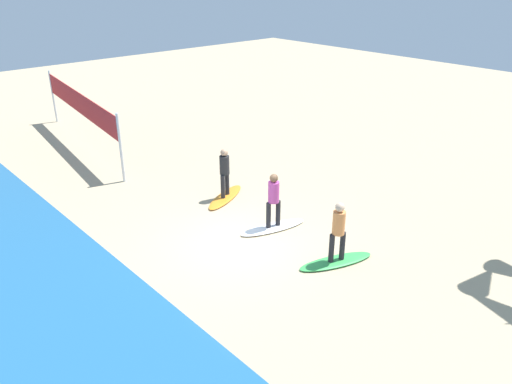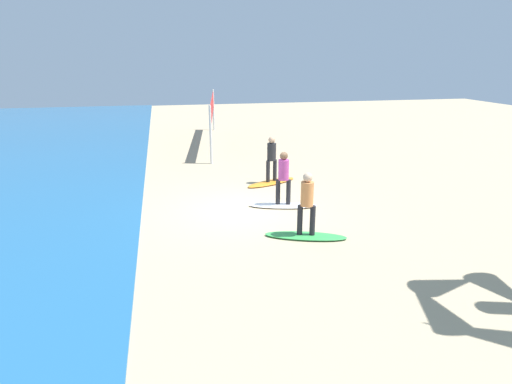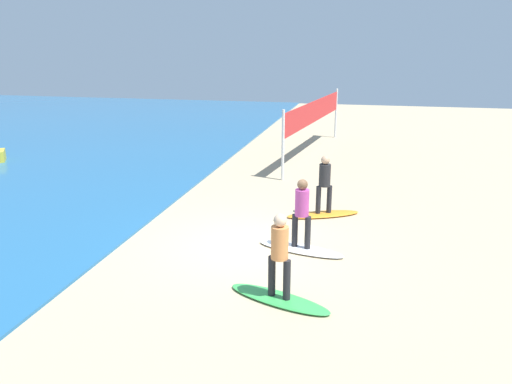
# 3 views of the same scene
# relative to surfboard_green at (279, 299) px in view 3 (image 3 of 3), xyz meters

# --- Properties ---
(ground_plane) EXTENTS (60.00, 60.00, 0.00)m
(ground_plane) POSITION_rel_surfboard_green_xyz_m (2.46, 1.18, -0.04)
(ground_plane) COLOR tan
(surfboard_green) EXTENTS (1.22, 2.17, 0.09)m
(surfboard_green) POSITION_rel_surfboard_green_xyz_m (0.00, 0.00, 0.00)
(surfboard_green) COLOR green
(surfboard_green) RESTS_ON ground
(surfer_green) EXTENTS (0.32, 0.44, 1.64)m
(surfer_green) POSITION_rel_surfboard_green_xyz_m (0.00, 0.00, 0.99)
(surfer_green) COLOR #232328
(surfer_green) RESTS_ON surfboard_green
(surfboard_white) EXTENTS (1.05, 2.17, 0.09)m
(surfboard_white) POSITION_rel_surfboard_green_xyz_m (2.44, -0.07, 0.00)
(surfboard_white) COLOR white
(surfboard_white) RESTS_ON ground
(surfer_white) EXTENTS (0.32, 0.45, 1.64)m
(surfer_white) POSITION_rel_surfboard_green_xyz_m (2.44, -0.07, 0.99)
(surfer_white) COLOR #232328
(surfer_white) RESTS_ON surfboard_white
(surfboard_orange) EXTENTS (1.39, 2.14, 0.09)m
(surfboard_orange) POSITION_rel_surfboard_green_xyz_m (5.02, -0.35, 0.00)
(surfboard_orange) COLOR orange
(surfboard_orange) RESTS_ON ground
(surfer_orange) EXTENTS (0.32, 0.43, 1.64)m
(surfer_orange) POSITION_rel_surfboard_green_xyz_m (5.02, -0.35, 0.99)
(surfer_orange) COLOR #232328
(surfer_orange) RESTS_ON surfboard_orange
(volleyball_net) EXTENTS (9.02, 1.31, 2.50)m
(volleyball_net) POSITION_rel_surfboard_green_xyz_m (13.01, 0.82, 1.74)
(volleyball_net) COLOR silver
(volleyball_net) RESTS_ON ground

